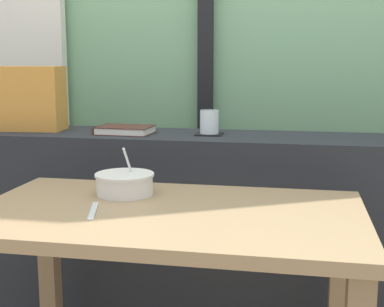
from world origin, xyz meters
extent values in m
cube|color=silver|center=(-1.02, 1.08, 1.25)|extent=(0.56, 0.06, 2.50)
cube|color=black|center=(-0.03, 1.11, 1.30)|extent=(0.07, 0.05, 2.60)
cube|color=#23262B|center=(0.00, 0.55, 0.41)|extent=(2.80, 0.36, 0.82)
cube|color=#826849|center=(-0.44, 0.20, 0.33)|extent=(0.06, 0.06, 0.66)
cube|color=#826849|center=(0.56, 0.20, 0.33)|extent=(0.06, 0.06, 0.66)
cube|color=#997A56|center=(0.06, -0.07, 0.68)|extent=(1.10, 0.64, 0.03)
cube|color=black|center=(0.08, 0.55, 0.82)|extent=(0.10, 0.10, 0.00)
cylinder|color=white|center=(0.08, 0.55, 0.87)|extent=(0.07, 0.07, 0.09)
cylinder|color=#BC3D51|center=(0.08, 0.55, 0.86)|extent=(0.06, 0.06, 0.06)
cube|color=#47231E|center=(-0.25, 0.52, 0.82)|extent=(0.22, 0.16, 0.00)
cube|color=silver|center=(-0.25, 0.52, 0.84)|extent=(0.21, 0.16, 0.02)
cube|color=#47231E|center=(-0.25, 0.52, 0.85)|extent=(0.22, 0.16, 0.00)
cube|color=#47231E|center=(-0.36, 0.53, 0.84)|extent=(0.01, 0.15, 0.03)
cube|color=#D18938|center=(-0.69, 0.55, 0.95)|extent=(0.33, 0.16, 0.26)
cylinder|color=silver|center=(-0.11, 0.07, 0.73)|extent=(0.18, 0.18, 0.07)
cylinder|color=silver|center=(-0.11, 0.07, 0.76)|extent=(0.18, 0.18, 0.01)
cylinder|color=tan|center=(-0.11, 0.07, 0.72)|extent=(0.15, 0.15, 0.04)
cylinder|color=silver|center=(-0.10, 0.10, 0.77)|extent=(0.01, 0.11, 0.14)
ellipsoid|color=silver|center=(-0.10, 0.12, 0.73)|extent=(0.03, 0.05, 0.01)
cube|color=silver|center=(-0.14, -0.13, 0.70)|extent=(0.06, 0.17, 0.01)
camera|label=1|loc=(0.41, -1.51, 1.11)|focal=50.85mm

